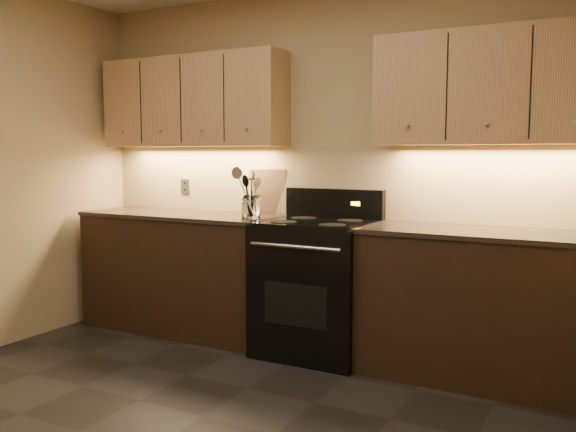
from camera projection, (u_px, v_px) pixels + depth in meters
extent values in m
cube|color=tan|center=(327.00, 166.00, 4.47)|extent=(4.00, 0.04, 2.60)
cube|color=black|center=(184.00, 273.00, 4.81)|extent=(1.60, 0.60, 0.90)
cube|color=#3B2D25|center=(183.00, 215.00, 4.77)|extent=(1.62, 0.62, 0.03)
cube|color=black|center=(480.00, 308.00, 3.74)|extent=(1.44, 0.60, 0.90)
cube|color=#3B2D25|center=(483.00, 233.00, 3.69)|extent=(1.46, 0.62, 0.03)
cube|color=black|center=(317.00, 288.00, 4.24)|extent=(0.76, 0.65, 0.92)
cube|color=black|center=(317.00, 222.00, 4.19)|extent=(0.70, 0.60, 0.01)
cube|color=black|center=(334.00, 204.00, 4.43)|extent=(0.76, 0.07, 0.22)
cube|color=orange|center=(355.00, 204.00, 4.31)|extent=(0.06, 0.00, 0.03)
cylinder|color=silver|center=(294.00, 247.00, 3.90)|extent=(0.65, 0.02, 0.02)
cube|color=black|center=(295.00, 305.00, 3.95)|extent=(0.46, 0.00, 0.28)
cylinder|color=black|center=(284.00, 222.00, 4.14)|extent=(0.18, 0.18, 0.00)
cylinder|color=black|center=(332.00, 225.00, 3.97)|extent=(0.18, 0.18, 0.00)
cylinder|color=black|center=(304.00, 218.00, 4.40)|extent=(0.18, 0.18, 0.00)
cylinder|color=black|center=(350.00, 220.00, 4.23)|extent=(0.18, 0.18, 0.00)
cube|color=tan|center=(193.00, 102.00, 4.81)|extent=(1.60, 0.30, 0.70)
cube|color=tan|center=(492.00, 87.00, 3.73)|extent=(1.44, 0.30, 0.70)
cube|color=#B2B5BA|center=(185.00, 186.00, 5.10)|extent=(0.08, 0.01, 0.12)
cylinder|color=white|center=(251.00, 207.00, 4.36)|extent=(0.15, 0.15, 0.17)
cylinder|color=white|center=(251.00, 217.00, 4.37)|extent=(0.13, 0.13, 0.02)
cube|color=tan|center=(268.00, 191.00, 4.69)|extent=(0.28, 0.15, 0.35)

